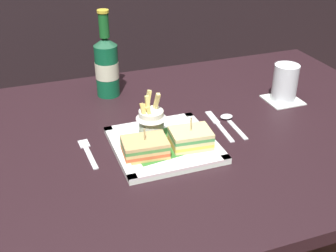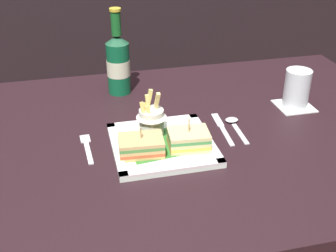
% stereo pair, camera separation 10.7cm
% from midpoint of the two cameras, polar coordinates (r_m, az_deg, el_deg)
% --- Properties ---
extents(dining_table, '(1.38, 0.89, 0.76)m').
position_cam_midpoint_polar(dining_table, '(1.19, 3.25, -6.54)').
color(dining_table, black).
rests_on(dining_table, ground_plane).
extents(square_plate, '(0.24, 0.24, 0.02)m').
position_cam_midpoint_polar(square_plate, '(1.06, 2.15, -2.56)').
color(square_plate, white).
rests_on(square_plate, dining_table).
extents(sandwich_half_left, '(0.11, 0.08, 0.07)m').
position_cam_midpoint_polar(sandwich_half_left, '(1.01, -0.52, -2.68)').
color(sandwich_half_left, tan).
rests_on(sandwich_half_left, square_plate).
extents(sandwich_half_right, '(0.10, 0.08, 0.08)m').
position_cam_midpoint_polar(sandwich_half_right, '(1.04, 5.67, -1.84)').
color(sandwich_half_right, '#DABF80').
rests_on(sandwich_half_right, square_plate).
extents(fries_cup, '(0.08, 0.08, 0.12)m').
position_cam_midpoint_polar(fries_cup, '(1.06, 0.66, 1.03)').
color(fries_cup, silver).
rests_on(fries_cup, square_plate).
extents(beer_bottle, '(0.07, 0.07, 0.26)m').
position_cam_midpoint_polar(beer_bottle, '(1.31, -4.23, 8.24)').
color(beer_bottle, '#0F5834').
rests_on(beer_bottle, dining_table).
extents(drink_coaster, '(0.10, 0.10, 0.00)m').
position_cam_midpoint_polar(drink_coaster, '(1.32, 18.48, 2.44)').
color(drink_coaster, white).
rests_on(drink_coaster, dining_table).
extents(water_glass, '(0.07, 0.07, 0.11)m').
position_cam_midpoint_polar(water_glass, '(1.30, 18.81, 4.33)').
color(water_glass, silver).
rests_on(water_glass, dining_table).
extents(fork, '(0.03, 0.14, 0.00)m').
position_cam_midpoint_polar(fork, '(1.07, -7.78, -2.82)').
color(fork, silver).
rests_on(fork, dining_table).
extents(knife, '(0.03, 0.17, 0.00)m').
position_cam_midpoint_polar(knife, '(1.16, 9.72, -0.25)').
color(knife, silver).
rests_on(knife, dining_table).
extents(spoon, '(0.04, 0.13, 0.01)m').
position_cam_midpoint_polar(spoon, '(1.18, 11.25, 0.25)').
color(spoon, silver).
rests_on(spoon, dining_table).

